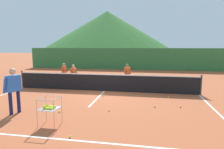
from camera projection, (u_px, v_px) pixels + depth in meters
ground_plane at (104, 91)px, 11.18m from camera, size 120.00×120.00×0.00m
line_baseline_near at (57, 139)px, 5.38m from camera, size 10.10×0.08×0.01m
line_baseline_far at (119, 76)px, 16.98m from camera, size 10.10×0.08×0.01m
line_sideline_west at (24, 88)px, 12.07m from camera, size 0.08×11.91×0.01m
line_sideline_east at (199, 95)px, 10.28m from camera, size 0.08×11.91×0.01m
line_service_center at (104, 91)px, 11.18m from camera, size 0.08×6.16×0.01m
tennis_net at (104, 82)px, 11.10m from camera, size 10.32×0.08×1.05m
instructor at (14, 86)px, 7.31m from camera, size 0.48×0.85×1.72m
student_0 at (64, 71)px, 13.92m from camera, size 0.42×0.63×1.34m
student_1 at (74, 73)px, 12.74m from camera, size 0.42×0.71×1.35m
student_2 at (127, 72)px, 13.22m from camera, size 0.46×0.72×1.35m
ball_cart at (49, 107)px, 6.26m from camera, size 0.58×0.58×0.90m
tennis_ball_1 at (103, 96)px, 10.00m from camera, size 0.07×0.07×0.07m
tennis_ball_2 at (59, 112)px, 7.55m from camera, size 0.07×0.07×0.07m
tennis_ball_3 at (70, 137)px, 5.44m from camera, size 0.07×0.07×0.07m
tennis_ball_4 at (109, 110)px, 7.69m from camera, size 0.07×0.07×0.07m
tennis_ball_5 at (180, 107)px, 8.15m from camera, size 0.07×0.07×0.07m
tennis_ball_7 at (169, 97)px, 9.74m from camera, size 0.07×0.07×0.07m
tennis_ball_8 at (155, 107)px, 8.17m from camera, size 0.07×0.07×0.07m
windscreen_fence at (126, 59)px, 21.42m from camera, size 22.21×0.08×2.33m
hill_0 at (107, 32)px, 73.22m from camera, size 51.54×51.54×15.37m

